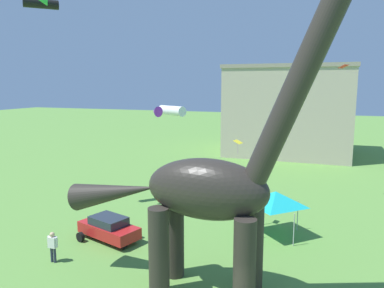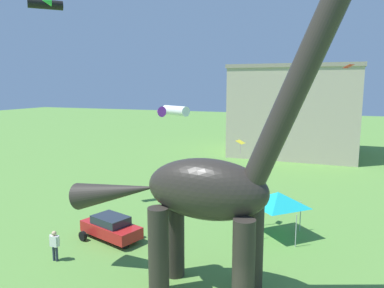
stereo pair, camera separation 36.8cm
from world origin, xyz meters
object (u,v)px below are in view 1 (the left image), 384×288
kite_apex (168,111)px  kite_drifting (41,3)px  parked_sedan_left (109,228)px  kite_high_left (238,142)px  person_watching_child (53,244)px  dinosaur_sculpture (205,189)px  kite_high_right (344,66)px  festival_canopy_tent (276,198)px

kite_apex → kite_drifting: 12.72m
parked_sedan_left → kite_apex: size_ratio=1.44×
parked_sedan_left → kite_high_left: size_ratio=5.01×
person_watching_child → kite_drifting: size_ratio=0.70×
dinosaur_sculpture → kite_high_right: 19.85m
kite_drifting → dinosaur_sculpture: bearing=-25.0°
festival_canopy_tent → kite_high_left: kite_high_left is taller
kite_high_left → kite_high_right: bearing=54.3°
kite_high_left → kite_apex: 9.09m
person_watching_child → kite_high_right: (15.05, 17.93, 10.34)m
festival_canopy_tent → kite_high_right: 13.68m
kite_high_left → kite_drifting: size_ratio=0.35×
person_watching_child → kite_high_left: size_ratio=1.97×
parked_sedan_left → kite_drifting: size_ratio=1.77×
kite_high_right → parked_sedan_left: bearing=-134.3°
person_watching_child → kite_high_right: 25.59m
person_watching_child → kite_high_left: (8.45, 8.73, 5.00)m
parked_sedan_left → kite_apex: (-0.17, 10.02, 6.88)m
parked_sedan_left → kite_apex: bearing=108.2°
dinosaur_sculpture → kite_drifting: bearing=-170.8°
parked_sedan_left → person_watching_child: person_watching_child is taller
parked_sedan_left → festival_canopy_tent: festival_canopy_tent is taller
parked_sedan_left → person_watching_child: size_ratio=2.55×
parked_sedan_left → kite_high_right: size_ratio=4.28×
dinosaur_sculpture → festival_canopy_tent: bearing=109.2°
dinosaur_sculpture → parked_sedan_left: dinosaur_sculpture is taller
kite_high_right → kite_apex: 15.06m
kite_high_right → kite_drifting: kite_drifting is taller
kite_high_right → kite_drifting: (-21.13, -10.80, 4.43)m
festival_canopy_tent → kite_drifting: size_ratio=1.23×
dinosaur_sculpture → parked_sedan_left: bearing=-171.0°
kite_high_left → kite_apex: (-7.39, 5.04, 1.61)m
kite_high_left → kite_drifting: (-14.53, -1.60, 9.77)m
parked_sedan_left → person_watching_child: (-1.23, -3.75, 0.27)m
kite_drifting → kite_apex: bearing=42.9°
dinosaur_sculpture → festival_canopy_tent: dinosaur_sculpture is taller
parked_sedan_left → dinosaur_sculpture: bearing=-8.0°
person_watching_child → kite_drifting: kite_drifting is taller
kite_high_left → kite_high_right: 12.52m
dinosaur_sculpture → kite_high_left: dinosaur_sculpture is taller
dinosaur_sculpture → kite_apex: bearing=154.3°
kite_high_left → kite_drifting: bearing=-173.7°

